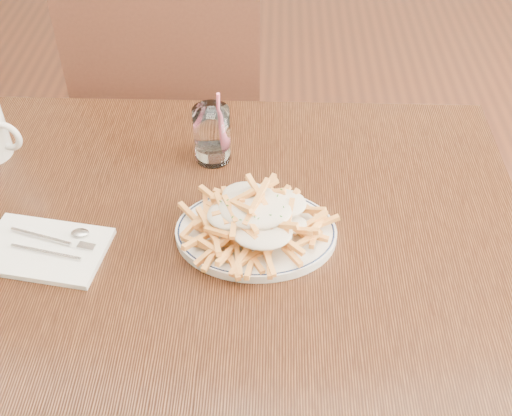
{
  "coord_description": "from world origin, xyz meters",
  "views": [
    {
      "loc": [
        0.13,
        -0.84,
        1.57
      ],
      "look_at": [
        0.1,
        -0.03,
        0.82
      ],
      "focal_mm": 45.0,
      "sensor_mm": 36.0,
      "label": 1
    }
  ],
  "objects_px": {
    "chair_far": "(168,95)",
    "loaded_fries": "(256,213)",
    "water_glass": "(212,137)",
    "fries_plate": "(256,233)",
    "table": "(203,251)"
  },
  "relations": [
    {
      "from": "table",
      "to": "fries_plate",
      "type": "distance_m",
      "value": 0.14
    },
    {
      "from": "table",
      "to": "water_glass",
      "type": "bearing_deg",
      "value": 87.33
    },
    {
      "from": "table",
      "to": "water_glass",
      "type": "xyz_separation_m",
      "value": [
        0.01,
        0.19,
        0.13
      ]
    },
    {
      "from": "loaded_fries",
      "to": "chair_far",
      "type": "bearing_deg",
      "value": 110.65
    },
    {
      "from": "chair_far",
      "to": "loaded_fries",
      "type": "distance_m",
      "value": 0.79
    },
    {
      "from": "loaded_fries",
      "to": "water_glass",
      "type": "xyz_separation_m",
      "value": [
        -0.09,
        0.22,
        -0.01
      ]
    },
    {
      "from": "water_glass",
      "to": "chair_far",
      "type": "bearing_deg",
      "value": 109.61
    },
    {
      "from": "chair_far",
      "to": "loaded_fries",
      "type": "relative_size",
      "value": 3.67
    },
    {
      "from": "chair_far",
      "to": "water_glass",
      "type": "distance_m",
      "value": 0.56
    },
    {
      "from": "table",
      "to": "water_glass",
      "type": "relative_size",
      "value": 7.51
    },
    {
      "from": "chair_far",
      "to": "fries_plate",
      "type": "distance_m",
      "value": 0.78
    },
    {
      "from": "fries_plate",
      "to": "loaded_fries",
      "type": "bearing_deg",
      "value": 180.0
    },
    {
      "from": "loaded_fries",
      "to": "water_glass",
      "type": "relative_size",
      "value": 1.76
    },
    {
      "from": "table",
      "to": "loaded_fries",
      "type": "xyz_separation_m",
      "value": [
        0.1,
        -0.03,
        0.14
      ]
    },
    {
      "from": "chair_far",
      "to": "water_glass",
      "type": "relative_size",
      "value": 6.47
    }
  ]
}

